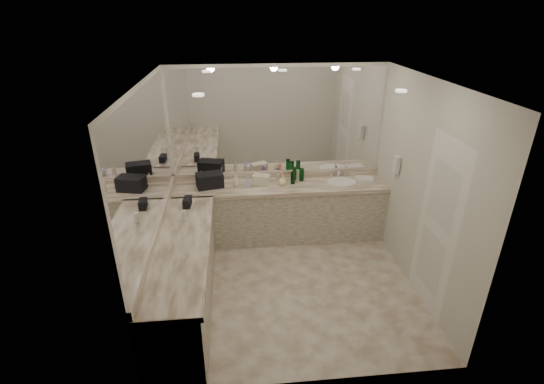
{
  "coord_description": "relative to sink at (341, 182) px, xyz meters",
  "views": [
    {
      "loc": [
        -0.64,
        -4.14,
        3.3
      ],
      "look_at": [
        -0.19,
        0.4,
        1.16
      ],
      "focal_mm": 26.0,
      "sensor_mm": 36.0,
      "label": 1
    }
  ],
  "objects": [
    {
      "name": "vanity_left_top",
      "position": [
        -2.24,
        -1.5,
        -0.03
      ],
      "size": [
        0.64,
        2.42,
        0.06
      ],
      "primitive_type": "cube",
      "color": "beige",
      "rests_on": "vanity_left_base"
    },
    {
      "name": "mirror_left",
      "position": [
        -2.54,
        -1.2,
        0.88
      ],
      "size": [
        0.01,
        2.92,
        1.55
      ],
      "primitive_type": "cube",
      "color": "white",
      "rests_on": "wall_left"
    },
    {
      "name": "soap_bottle_a",
      "position": [
        -1.59,
        0.01,
        0.1
      ],
      "size": [
        0.09,
        0.09,
        0.18
      ],
      "primitive_type": "imported",
      "rotation": [
        0.0,
        0.0,
        -0.41
      ],
      "color": "white",
      "rests_on": "vanity_back_top"
    },
    {
      "name": "backsplash_back",
      "position": [
        -0.95,
        0.28,
        0.05
      ],
      "size": [
        3.2,
        0.04,
        0.1
      ],
      "primitive_type": "cube",
      "color": "beige",
      "rests_on": "vanity_back_top"
    },
    {
      "name": "amenity_bottle_2",
      "position": [
        -0.9,
        0.12,
        0.08
      ],
      "size": [
        0.05,
        0.05,
        0.14
      ],
      "primitive_type": "cylinder",
      "color": "#E57F66",
      "rests_on": "vanity_back_top"
    },
    {
      "name": "amenity_bottle_6",
      "position": [
        -1.14,
        0.12,
        0.07
      ],
      "size": [
        0.06,
        0.06,
        0.13
      ],
      "primitive_type": "cylinder",
      "color": "#9966B2",
      "rests_on": "vanity_back_top"
    },
    {
      "name": "hand_towel",
      "position": [
        0.36,
        0.03,
        0.03
      ],
      "size": [
        0.29,
        0.22,
        0.04
      ],
      "primitive_type": "cube",
      "rotation": [
        0.0,
        0.0,
        -0.14
      ],
      "color": "white",
      "rests_on": "vanity_back_top"
    },
    {
      "name": "vanity_back_base",
      "position": [
        -0.95,
        0.0,
        -0.48
      ],
      "size": [
        3.2,
        0.6,
        0.84
      ],
      "primitive_type": "cube",
      "color": "beige",
      "rests_on": "floor"
    },
    {
      "name": "ceiling",
      "position": [
        -0.95,
        -1.2,
        1.71
      ],
      "size": [
        3.2,
        3.2,
        0.0
      ],
      "primitive_type": "plane",
      "color": "white",
      "rests_on": "floor"
    },
    {
      "name": "floor",
      "position": [
        -0.95,
        -1.2,
        -0.9
      ],
      "size": [
        3.2,
        3.2,
        0.0
      ],
      "primitive_type": "plane",
      "color": "beige",
      "rests_on": "ground"
    },
    {
      "name": "amenity_bottle_4",
      "position": [
        -2.13,
        0.09,
        0.04
      ],
      "size": [
        0.04,
        0.04,
        0.07
      ],
      "primitive_type": "cylinder",
      "color": "#E0B28C",
      "rests_on": "vanity_back_top"
    },
    {
      "name": "faucet",
      "position": [
        0.0,
        0.21,
        0.07
      ],
      "size": [
        0.24,
        0.16,
        0.14
      ],
      "primitive_type": "cube",
      "color": "silver",
      "rests_on": "vanity_back_top"
    },
    {
      "name": "black_bag_spill",
      "position": [
        -2.25,
        -0.58,
        0.06
      ],
      "size": [
        0.11,
        0.21,
        0.11
      ],
      "primitive_type": "cube",
      "rotation": [
        0.0,
        0.0,
        -0.07
      ],
      "color": "black",
      "rests_on": "vanity_left_top"
    },
    {
      "name": "sink",
      "position": [
        0.0,
        0.0,
        0.0
      ],
      "size": [
        0.44,
        0.44,
        0.03
      ],
      "primitive_type": "cylinder",
      "color": "white",
      "rests_on": "vanity_back_top"
    },
    {
      "name": "wall_left",
      "position": [
        -2.55,
        -1.2,
        0.41
      ],
      "size": [
        0.02,
        3.0,
        2.6
      ],
      "primitive_type": "cube",
      "color": "beige",
      "rests_on": "floor"
    },
    {
      "name": "amenity_bottle_0",
      "position": [
        -0.95,
        0.14,
        0.06
      ],
      "size": [
        0.04,
        0.04,
        0.11
      ],
      "primitive_type": "cylinder",
      "color": "silver",
      "rests_on": "vanity_back_top"
    },
    {
      "name": "soap_bottle_b",
      "position": [
        -1.42,
        -0.04,
        0.09
      ],
      "size": [
        0.08,
        0.08,
        0.17
      ],
      "primitive_type": "imported",
      "rotation": [
        0.0,
        0.0,
        -0.11
      ],
      "color": "silver",
      "rests_on": "vanity_back_top"
    },
    {
      "name": "vanity_left_base",
      "position": [
        -2.25,
        -1.5,
        -0.48
      ],
      "size": [
        0.6,
        2.4,
        0.84
      ],
      "primitive_type": "cube",
      "color": "beige",
      "rests_on": "floor"
    },
    {
      "name": "green_bottle_2",
      "position": [
        -0.75,
        0.02,
        0.1
      ],
      "size": [
        0.07,
        0.07,
        0.19
      ],
      "primitive_type": "cylinder",
      "color": "#094E19",
      "rests_on": "vanity_back_top"
    },
    {
      "name": "green_bottle_1",
      "position": [
        -0.7,
        0.15,
        0.11
      ],
      "size": [
        0.07,
        0.07,
        0.2
      ],
      "primitive_type": "cylinder",
      "color": "#094E19",
      "rests_on": "vanity_back_top"
    },
    {
      "name": "amenity_bottle_3",
      "position": [
        -1.83,
        0.14,
        0.07
      ],
      "size": [
        0.05,
        0.05,
        0.14
      ],
      "primitive_type": "cylinder",
      "color": "silver",
      "rests_on": "vanity_back_top"
    },
    {
      "name": "cream_cosmetic_case",
      "position": [
        -1.21,
        0.04,
        0.08
      ],
      "size": [
        0.28,
        0.22,
        0.14
      ],
      "primitive_type": "cube",
      "rotation": [
        0.0,
        0.0,
        -0.32
      ],
      "color": "beige",
      "rests_on": "vanity_back_top"
    },
    {
      "name": "black_toiletry_bag",
      "position": [
        -1.98,
        0.02,
        0.11
      ],
      "size": [
        0.43,
        0.32,
        0.22
      ],
      "primitive_type": "cube",
      "rotation": [
        0.0,
        0.0,
        0.23
      ],
      "color": "black",
      "rests_on": "vanity_back_top"
    },
    {
      "name": "soap_bottle_c",
      "position": [
        -0.91,
        -0.03,
        0.08
      ],
      "size": [
        0.15,
        0.15,
        0.16
      ],
      "primitive_type": "imported",
      "rotation": [
        0.0,
        0.0,
        0.26
      ],
      "color": "#FBEAA0",
      "rests_on": "vanity_back_top"
    },
    {
      "name": "wall_right",
      "position": [
        0.65,
        -1.2,
        0.41
      ],
      "size": [
        0.02,
        3.0,
        2.6
      ],
      "primitive_type": "cube",
      "color": "beige",
      "rests_on": "floor"
    },
    {
      "name": "green_bottle_0",
      "position": [
        -0.6,
        0.12,
        0.1
      ],
      "size": [
        0.07,
        0.07,
        0.19
      ],
      "primitive_type": "cylinder",
      "color": "#094E19",
      "rests_on": "vanity_back_top"
    },
    {
      "name": "door",
      "position": [
        0.64,
        -1.7,
        0.16
      ],
      "size": [
        0.02,
        0.82,
        2.1
      ],
      "primitive_type": "cube",
      "color": "white",
      "rests_on": "wall_right"
    },
    {
      "name": "amenity_bottle_1",
      "position": [
        -1.4,
        0.01,
        0.05
      ],
      "size": [
        0.06,
        0.06,
        0.09
      ],
      "primitive_type": "cylinder",
      "color": "white",
      "rests_on": "vanity_back_top"
    },
    {
      "name": "wall_phone",
      "position": [
        0.61,
        -0.5,
        0.46
      ],
      "size": [
        0.06,
        0.1,
        0.24
      ],
      "primitive_type": "cube",
      "color": "white",
      "rests_on": "wall_right"
    },
    {
      "name": "backsplash_left",
      "position": [
        -2.53,
        -1.2,
        0.05
      ],
      "size": [
        0.04,
        3.0,
        0.1
      ],
      "primitive_type": "cube",
      "color": "beige",
      "rests_on": "vanity_left_top"
    },
    {
      "name": "wall_back",
      "position": [
        -0.95,
        0.3,
        0.41
      ],
      "size": [
        3.2,
        0.02,
        2.6
      ],
      "primitive_type": "cube",
      "color": "beige",
      "rests_on": "floor"
    },
    {
      "name": "vanity_back_top",
      "position": [
        -0.95,
        -0.01,
        -0.03
      ],
      "size": [
        3.2,
        0.64,
        0.06
      ],
      "primitive_type": "cube",
      "color": "beige",
      "rests_on": "vanity_back_base"
    },
    {
      "name": "lotion_left",
      "position": [
        -2.25,
        -0.97,
        0.07
      ],
      "size": [
        0.05,
        0.05,
        0.13
      ],
      "primitive_type": "cylinder",
      "color": "white",
      "rests_on": "vanity_left_top"
    },
    {
      "name": "mirror_back",
      "position": [
        -0.95,
        0.29,
        0.88
      ],
      "size": [
        3.12,
        0.01,
        1.55
      ],
      "primitive_type": "cube",
      "color": "white",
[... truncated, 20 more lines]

